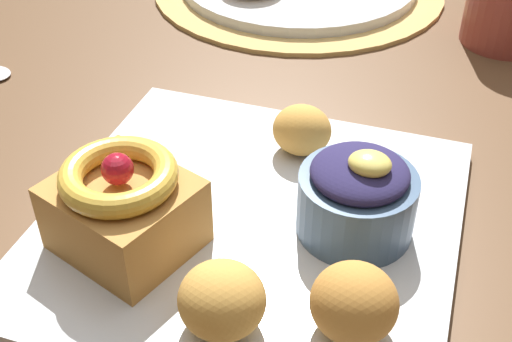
{
  "coord_description": "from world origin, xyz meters",
  "views": [
    {
      "loc": [
        0.11,
        -0.54,
        1.06
      ],
      "look_at": [
        -0.0,
        -0.18,
        0.77
      ],
      "focal_mm": 46.9,
      "sensor_mm": 36.0,
      "label": 1
    }
  ],
  "objects_px": {
    "fritter_back": "(302,130)",
    "cake_slice": "(123,206)",
    "front_plate": "(247,225)",
    "berry_ramekin": "(357,196)",
    "fritter_middle": "(222,300)",
    "fritter_front": "(354,303)"
  },
  "relations": [
    {
      "from": "fritter_back",
      "to": "cake_slice",
      "type": "bearing_deg",
      "value": -120.71
    },
    {
      "from": "front_plate",
      "to": "berry_ramekin",
      "type": "xyz_separation_m",
      "value": [
        0.07,
        0.01,
        0.04
      ]
    },
    {
      "from": "cake_slice",
      "to": "fritter_middle",
      "type": "height_order",
      "value": "cake_slice"
    },
    {
      "from": "berry_ramekin",
      "to": "fritter_middle",
      "type": "xyz_separation_m",
      "value": [
        -0.06,
        -0.11,
        -0.01
      ]
    },
    {
      "from": "front_plate",
      "to": "cake_slice",
      "type": "bearing_deg",
      "value": -144.52
    },
    {
      "from": "front_plate",
      "to": "cake_slice",
      "type": "distance_m",
      "value": 0.09
    },
    {
      "from": "front_plate",
      "to": "fritter_front",
      "type": "xyz_separation_m",
      "value": [
        0.09,
        -0.07,
        0.03
      ]
    },
    {
      "from": "fritter_middle",
      "to": "front_plate",
      "type": "bearing_deg",
      "value": 100.29
    },
    {
      "from": "cake_slice",
      "to": "fritter_back",
      "type": "bearing_deg",
      "value": 59.29
    },
    {
      "from": "front_plate",
      "to": "fritter_front",
      "type": "bearing_deg",
      "value": -39.25
    },
    {
      "from": "front_plate",
      "to": "fritter_back",
      "type": "distance_m",
      "value": 0.1
    },
    {
      "from": "fritter_middle",
      "to": "fritter_back",
      "type": "bearing_deg",
      "value": 90.77
    },
    {
      "from": "fritter_front",
      "to": "cake_slice",
      "type": "bearing_deg",
      "value": 171.03
    },
    {
      "from": "front_plate",
      "to": "cake_slice",
      "type": "height_order",
      "value": "cake_slice"
    },
    {
      "from": "fritter_back",
      "to": "fritter_middle",
      "type": "bearing_deg",
      "value": -89.23
    },
    {
      "from": "fritter_middle",
      "to": "fritter_back",
      "type": "xyz_separation_m",
      "value": [
        -0.0,
        0.19,
        -0.0
      ]
    },
    {
      "from": "front_plate",
      "to": "berry_ramekin",
      "type": "relative_size",
      "value": 3.58
    },
    {
      "from": "front_plate",
      "to": "fritter_back",
      "type": "bearing_deg",
      "value": 80.82
    },
    {
      "from": "front_plate",
      "to": "fritter_middle",
      "type": "bearing_deg",
      "value": -79.71
    },
    {
      "from": "fritter_front",
      "to": "berry_ramekin",
      "type": "bearing_deg",
      "value": 100.63
    },
    {
      "from": "front_plate",
      "to": "cake_slice",
      "type": "relative_size",
      "value": 2.7
    },
    {
      "from": "berry_ramekin",
      "to": "fritter_back",
      "type": "relative_size",
      "value": 1.72
    }
  ]
}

